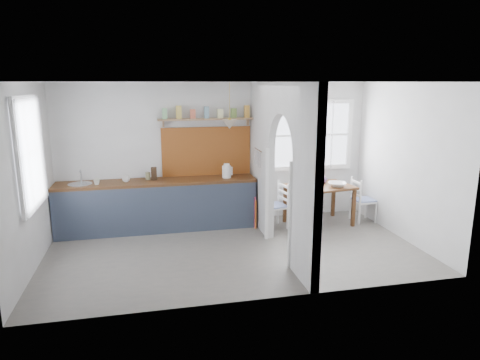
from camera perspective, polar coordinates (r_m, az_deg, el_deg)
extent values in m
cube|color=slate|center=(6.85, -0.70, -9.37)|extent=(5.80, 3.20, 0.01)
cube|color=silver|center=(6.34, -0.77, 12.93)|extent=(5.80, 3.20, 0.01)
cube|color=silver|center=(8.02, -3.05, 3.57)|extent=(5.80, 0.01, 2.60)
cube|color=silver|center=(4.96, 3.00, -2.25)|extent=(5.80, 0.01, 2.60)
cube|color=silver|center=(6.55, -26.43, 0.13)|extent=(0.01, 3.20, 2.60)
cube|color=silver|center=(7.60, 21.23, 2.19)|extent=(0.01, 3.20, 2.60)
cube|color=silver|center=(5.54, 8.90, -0.77)|extent=(0.12, 0.80, 2.60)
cube|color=silver|center=(7.59, 2.92, 3.04)|extent=(0.12, 1.20, 2.60)
cube|color=silver|center=(6.35, 5.87, 8.13)|extent=(0.12, 1.20, 1.05)
cube|color=brown|center=(7.71, -10.96, -0.25)|extent=(3.50, 0.60, 0.05)
cube|color=#313B48|center=(7.55, -10.75, -4.06)|extent=(3.50, 0.03, 0.85)
cube|color=#3A2819|center=(7.87, -10.83, -3.36)|extent=(3.46, 0.45, 0.85)
cylinder|color=silver|center=(7.79, -20.55, -0.59)|extent=(0.40, 0.40, 0.02)
cube|color=#95451D|center=(7.96, -4.48, 3.84)|extent=(1.65, 0.03, 0.90)
cube|color=#9E7B54|center=(7.81, -4.47, 8.10)|extent=(1.75, 0.20, 0.03)
cube|color=#629D67|center=(7.73, -10.02, 8.68)|extent=(0.09, 0.09, 0.18)
cube|color=gold|center=(7.74, -8.17, 8.75)|extent=(0.09, 0.09, 0.18)
cube|color=#AB4B2F|center=(7.77, -6.32, 8.81)|extent=(0.09, 0.09, 0.18)
cube|color=slate|center=(7.80, -4.48, 8.87)|extent=(0.09, 0.09, 0.18)
cube|color=beige|center=(7.84, -2.66, 8.91)|extent=(0.09, 0.09, 0.18)
cube|color=#57782D|center=(7.88, -0.86, 8.95)|extent=(0.09, 0.09, 0.18)
cube|color=#C4882A|center=(7.93, 0.92, 8.97)|extent=(0.09, 0.09, 0.18)
cone|color=beige|center=(7.54, -1.40, 7.43)|extent=(0.26, 0.26, 0.16)
cylinder|color=silver|center=(7.45, 2.47, 4.03)|extent=(0.02, 0.50, 0.02)
imported|color=silver|center=(7.64, -18.57, -0.21)|extent=(0.13, 0.13, 0.10)
imported|color=silver|center=(7.71, -14.94, 0.15)|extent=(0.17, 0.17, 0.11)
cube|color=#3A2819|center=(7.78, -11.40, 0.85)|extent=(0.10, 0.14, 0.22)
cylinder|color=olive|center=(7.79, -12.19, 0.53)|extent=(0.10, 0.10, 0.14)
cube|color=#BA325B|center=(7.79, 2.01, -4.46)|extent=(0.02, 0.03, 0.61)
cube|color=#C05B23|center=(7.75, 2.09, -4.73)|extent=(0.02, 0.03, 0.56)
imported|color=white|center=(7.99, 12.84, -0.58)|extent=(0.42, 0.42, 0.08)
imported|color=#487049|center=(7.80, 10.54, -0.71)|extent=(0.14, 0.14, 0.10)
cylinder|color=#362729|center=(7.87, 8.15, -0.82)|extent=(0.25, 0.25, 0.02)
imported|color=#50385F|center=(8.19, 10.93, 0.22)|extent=(0.21, 0.21, 0.19)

